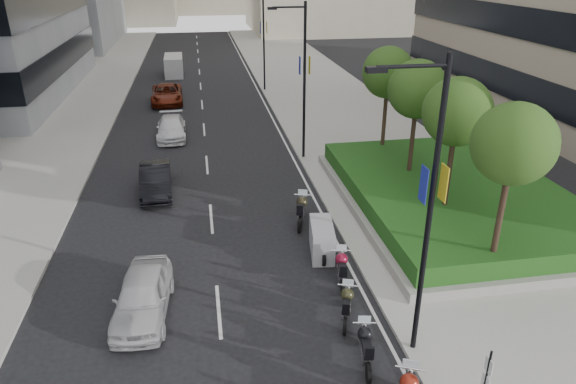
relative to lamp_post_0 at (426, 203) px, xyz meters
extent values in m
cube|color=#9E9B93|center=(4.86, 29.00, -4.99)|extent=(10.00, 100.00, 0.15)
cube|color=#9E9B93|center=(-16.14, 29.00, -4.99)|extent=(8.00, 100.00, 0.15)
cube|color=silver|center=(-0.44, 29.00, -5.06)|extent=(0.12, 100.00, 0.01)
cube|color=silver|center=(-5.64, 29.00, -5.06)|extent=(0.12, 100.00, 0.01)
cube|color=gray|center=(5.86, 9.00, -4.72)|extent=(10.00, 14.00, 0.40)
cube|color=#1B4112|center=(5.86, 9.00, -4.12)|extent=(9.40, 13.40, 0.80)
cylinder|color=#332319|center=(4.36, 3.00, -2.52)|extent=(0.22, 0.22, 4.00)
sphere|color=#224615|center=(4.36, 3.00, 0.38)|extent=(2.80, 2.80, 2.80)
cylinder|color=#332319|center=(4.36, 7.00, -2.52)|extent=(0.22, 0.22, 4.00)
sphere|color=#224615|center=(4.36, 7.00, 0.38)|extent=(2.80, 2.80, 2.80)
cylinder|color=#332319|center=(4.36, 11.00, -2.52)|extent=(0.22, 0.22, 4.00)
sphere|color=#224615|center=(4.36, 11.00, 0.38)|extent=(2.80, 2.80, 2.80)
cylinder|color=#332319|center=(4.36, 15.00, -2.52)|extent=(0.22, 0.22, 4.00)
sphere|color=#224615|center=(4.36, 15.00, 0.38)|extent=(2.80, 2.80, 2.80)
cylinder|color=black|center=(0.16, 0.00, -0.57)|extent=(0.16, 0.16, 9.00)
cylinder|color=black|center=(-0.74, 0.00, 3.63)|extent=(1.80, 0.10, 0.10)
cube|color=black|center=(-1.64, 0.00, 3.58)|extent=(0.50, 0.22, 0.14)
cube|color=yellow|center=(0.44, 0.00, 0.53)|extent=(0.02, 0.45, 1.00)
cube|color=navy|center=(-0.12, 0.00, 0.53)|extent=(0.02, 0.45, 1.00)
cylinder|color=black|center=(0.16, 17.00, -0.57)|extent=(0.16, 0.16, 9.00)
cylinder|color=black|center=(-0.74, 17.00, 3.63)|extent=(1.80, 0.10, 0.10)
cube|color=black|center=(-1.64, 17.00, 3.58)|extent=(0.50, 0.22, 0.14)
cube|color=yellow|center=(0.44, 17.00, 0.53)|extent=(0.02, 0.45, 1.00)
cube|color=navy|center=(-0.12, 17.00, 0.53)|extent=(0.02, 0.45, 1.00)
cylinder|color=black|center=(0.16, 35.00, -0.57)|extent=(0.16, 0.16, 9.00)
cube|color=yellow|center=(0.44, 35.00, 0.53)|extent=(0.02, 0.45, 1.00)
cube|color=navy|center=(-0.12, 35.00, 0.53)|extent=(0.02, 0.45, 1.00)
cube|color=silver|center=(0.66, -3.00, -3.02)|extent=(0.02, 0.32, 0.42)
cube|color=silver|center=(0.66, -3.00, -3.52)|extent=(0.02, 0.32, 0.42)
cylinder|color=black|center=(-0.68, -1.62, -4.74)|extent=(0.37, 0.66, 0.66)
sphere|color=maroon|center=(-0.90, -2.12, -4.15)|extent=(0.51, 0.51, 0.51)
cylinder|color=silver|center=(-0.78, -1.86, -3.92)|extent=(0.74, 0.35, 0.05)
cylinder|color=black|center=(-1.59, -0.98, -4.77)|extent=(0.22, 0.60, 0.59)
cylinder|color=black|center=(-1.31, 0.52, -4.77)|extent=(0.22, 0.60, 0.59)
cube|color=silver|center=(-1.46, -0.28, -4.61)|extent=(0.43, 0.85, 0.40)
sphere|color=black|center=(-1.40, 0.03, -4.24)|extent=(0.46, 0.46, 0.46)
cube|color=black|center=(-1.52, -0.56, -4.30)|extent=(0.39, 0.75, 0.15)
cylinder|color=silver|center=(-1.36, 0.28, -4.03)|extent=(0.70, 0.18, 0.05)
cylinder|color=black|center=(-1.70, 1.11, -4.78)|extent=(0.29, 0.58, 0.58)
cylinder|color=black|center=(-1.22, 2.51, -4.78)|extent=(0.29, 0.58, 0.58)
cube|color=silver|center=(-1.48, 1.77, -4.62)|extent=(0.52, 0.84, 0.39)
sphere|color=#2E2E19|center=(-1.38, 2.06, -4.27)|extent=(0.45, 0.45, 0.45)
cube|color=black|center=(-1.57, 1.50, -4.32)|extent=(0.47, 0.74, 0.15)
cylinder|color=silver|center=(-1.30, 2.29, -4.06)|extent=(0.66, 0.27, 0.05)
cylinder|color=black|center=(-1.22, 3.11, -4.76)|extent=(0.24, 0.63, 0.62)
cylinder|color=black|center=(-0.90, 4.67, -4.76)|extent=(0.24, 0.63, 0.62)
cube|color=silver|center=(-1.07, 3.84, -4.59)|extent=(0.46, 0.89, 0.42)
sphere|color=maroon|center=(-1.00, 4.16, -4.21)|extent=(0.48, 0.48, 0.48)
cube|color=black|center=(-1.13, 3.55, -4.27)|extent=(0.42, 0.78, 0.16)
cylinder|color=silver|center=(-0.95, 4.42, -3.99)|extent=(0.73, 0.20, 0.05)
cylinder|color=black|center=(-1.42, 5.24, -4.75)|extent=(0.21, 0.65, 0.64)
cylinder|color=black|center=(-1.18, 6.88, -4.75)|extent=(0.21, 0.65, 0.64)
cube|color=gray|center=(-1.30, 6.06, -4.39)|extent=(1.18, 2.27, 1.29)
cylinder|color=black|center=(-1.84, 8.02, -4.73)|extent=(0.31, 0.67, 0.66)
cylinder|color=black|center=(-1.35, 9.66, -4.73)|extent=(0.31, 0.67, 0.66)
cube|color=silver|center=(-1.61, 8.79, -4.55)|extent=(0.57, 0.96, 0.45)
sphere|color=#2C2718|center=(-1.51, 9.12, -4.15)|extent=(0.51, 0.51, 0.51)
cube|color=black|center=(-1.70, 8.48, -4.21)|extent=(0.52, 0.85, 0.17)
cylinder|color=silver|center=(-1.43, 9.40, -3.91)|extent=(0.77, 0.28, 0.05)
imported|color=silver|center=(-8.13, 3.28, -4.34)|extent=(2.04, 4.40, 1.46)
imported|color=black|center=(-8.31, 13.43, -4.35)|extent=(1.76, 4.45, 1.44)
imported|color=white|center=(-7.82, 22.55, -4.39)|extent=(1.97, 4.67, 1.35)
imported|color=#621B0B|center=(-8.49, 32.06, -4.30)|extent=(2.69, 5.55, 1.52)
cube|color=silver|center=(-8.22, 43.66, -4.07)|extent=(1.87, 4.76, 1.99)
cube|color=silver|center=(-8.22, 41.86, -4.54)|extent=(1.82, 1.16, 1.04)
cylinder|color=black|center=(-8.98, 41.95, -4.73)|extent=(0.24, 0.66, 0.66)
cylinder|color=black|center=(-7.46, 41.95, -4.73)|extent=(0.24, 0.66, 0.66)
cylinder|color=black|center=(-8.98, 45.17, -4.73)|extent=(0.24, 0.66, 0.66)
cylinder|color=black|center=(-7.46, 45.17, -4.73)|extent=(0.24, 0.66, 0.66)
camera|label=1|loc=(-5.75, -11.57, 5.91)|focal=32.00mm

